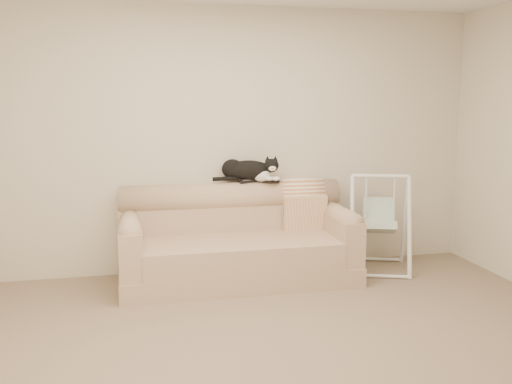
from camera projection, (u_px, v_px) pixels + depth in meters
ground_plane at (285, 350)px, 3.94m from camera, size 5.00×5.00×0.00m
room_shell at (287, 128)px, 3.69m from camera, size 5.04×4.04×2.60m
sofa at (237, 243)px, 5.43m from camera, size 2.20×0.93×0.90m
remote_a at (248, 181)px, 5.60m from camera, size 0.19×0.10×0.03m
remote_b at (271, 181)px, 5.63m from camera, size 0.18×0.10×0.02m
tuxedo_cat at (248, 170)px, 5.60m from camera, size 0.66×0.35×0.26m
throw_blanket at (301, 198)px, 5.74m from camera, size 0.43×0.38×0.58m
baby_swing at (379, 222)px, 5.72m from camera, size 0.77×0.79×0.98m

